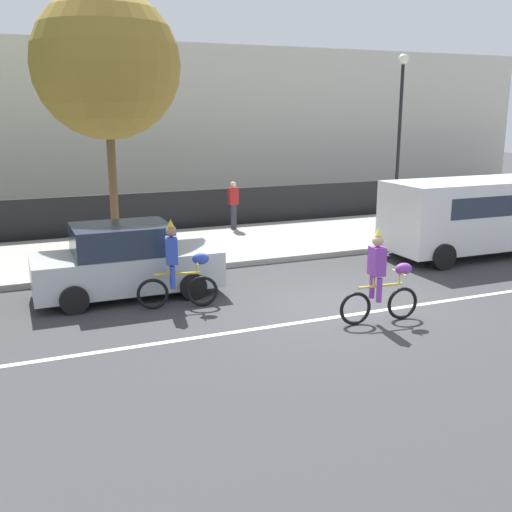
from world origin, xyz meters
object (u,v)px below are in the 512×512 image
object	(u,v)px
parade_cyclist_purple	(381,281)
pedestrian_onlooker	(233,204)
street_lamp_post	(400,113)
parked_car_silver	(126,262)
parade_cyclist_cobalt	(178,269)
parked_van_white	(472,212)

from	to	relation	value
parade_cyclist_purple	pedestrian_onlooker	bearing A→B (deg)	87.43
parade_cyclist_purple	street_lamp_post	bearing A→B (deg)	53.21
parade_cyclist_purple	parked_car_silver	world-z (taller)	parade_cyclist_purple
parade_cyclist_cobalt	parked_car_silver	size ratio (longest dim) A/B	0.47
parked_van_white	street_lamp_post	distance (m)	5.76
parked_van_white	street_lamp_post	bearing A→B (deg)	79.34
parade_cyclist_cobalt	pedestrian_onlooker	size ratio (longest dim) A/B	1.19
street_lamp_post	parade_cyclist_cobalt	bearing A→B (deg)	-147.51
parked_car_silver	pedestrian_onlooker	bearing A→B (deg)	50.43
street_lamp_post	pedestrian_onlooker	xyz separation A→B (m)	(-6.13, 0.63, -2.97)
parade_cyclist_purple	parked_van_white	bearing A→B (deg)	33.88
pedestrian_onlooker	parked_van_white	bearing A→B (deg)	-47.30
parade_cyclist_cobalt	parade_cyclist_purple	world-z (taller)	same
parade_cyclist_cobalt	parked_van_white	distance (m)	9.17
parked_car_silver	pedestrian_onlooker	world-z (taller)	pedestrian_onlooker
parade_cyclist_cobalt	street_lamp_post	distance (m)	12.26
parked_van_white	pedestrian_onlooker	xyz separation A→B (m)	(-5.19, 5.62, -0.27)
parade_cyclist_cobalt	parade_cyclist_purple	xyz separation A→B (m)	(3.44, -2.39, 0.00)
parade_cyclist_cobalt	parked_car_silver	distance (m)	1.55
parade_cyclist_purple	parade_cyclist_cobalt	bearing A→B (deg)	145.20
parade_cyclist_cobalt	pedestrian_onlooker	world-z (taller)	parade_cyclist_cobalt
parade_cyclist_cobalt	parked_car_silver	xyz separation A→B (m)	(-0.85, 1.29, -0.06)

